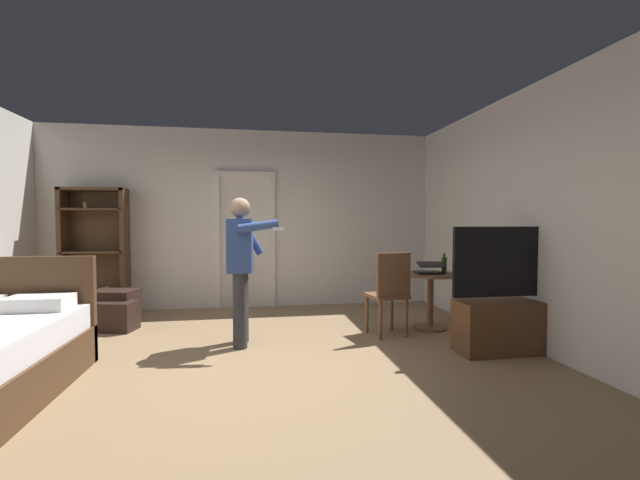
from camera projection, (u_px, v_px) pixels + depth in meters
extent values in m
plane|color=#997A56|center=(243.00, 365.00, 3.89)|extent=(6.57, 6.57, 0.00)
cube|color=silver|center=(245.00, 219.00, 6.55)|extent=(6.22, 0.12, 2.78)
cube|color=silver|center=(538.00, 217.00, 4.33)|extent=(0.12, 5.65, 2.78)
cube|color=white|center=(217.00, 243.00, 6.41)|extent=(0.08, 0.08, 2.05)
cube|color=white|center=(272.00, 242.00, 6.56)|extent=(0.08, 0.08, 2.05)
cube|color=white|center=(244.00, 174.00, 6.44)|extent=(0.93, 0.08, 0.08)
cube|color=#4C331E|center=(19.00, 311.00, 3.86)|extent=(1.33, 0.08, 1.02)
cube|color=white|center=(39.00, 303.00, 3.64)|extent=(0.50, 0.34, 0.12)
cube|color=#4C331E|center=(64.00, 252.00, 5.89)|extent=(0.06, 0.32, 1.83)
cube|color=#4C331E|center=(125.00, 251.00, 6.03)|extent=(0.06, 0.32, 1.83)
cube|color=#4C331E|center=(93.00, 189.00, 5.92)|extent=(0.88, 0.32, 0.04)
cube|color=#4C331E|center=(99.00, 251.00, 6.11)|extent=(0.88, 0.02, 1.83)
cube|color=#4C331E|center=(96.00, 294.00, 5.99)|extent=(0.82, 0.32, 0.03)
cylinder|color=#BC88A5|center=(107.00, 290.00, 6.01)|extent=(0.05, 0.05, 0.09)
cube|color=#4C331E|center=(95.00, 252.00, 5.96)|extent=(0.82, 0.32, 0.03)
cube|color=#4C331E|center=(94.00, 209.00, 5.94)|extent=(0.82, 0.32, 0.03)
cylinder|color=#A9BC52|center=(85.00, 205.00, 5.91)|extent=(0.05, 0.05, 0.09)
cube|color=brown|center=(507.00, 326.00, 4.27)|extent=(1.06, 0.40, 0.53)
cube|color=black|center=(510.00, 261.00, 4.22)|extent=(1.23, 0.05, 0.71)
cube|color=#4C349B|center=(508.00, 261.00, 4.25)|extent=(1.17, 0.01, 0.65)
cylinder|color=brown|center=(430.00, 302.00, 5.21)|extent=(0.08, 0.08, 0.67)
cylinder|color=brown|center=(430.00, 327.00, 5.22)|extent=(0.42, 0.42, 0.03)
cylinder|color=brown|center=(431.00, 274.00, 5.19)|extent=(0.70, 0.70, 0.03)
cube|color=black|center=(428.00, 272.00, 5.19)|extent=(0.35, 0.27, 0.02)
cube|color=black|center=(431.00, 264.00, 5.06)|extent=(0.35, 0.25, 0.06)
cube|color=navy|center=(431.00, 264.00, 5.07)|extent=(0.31, 0.21, 0.04)
cylinder|color=#273D0E|center=(444.00, 266.00, 5.13)|extent=(0.06, 0.06, 0.20)
cylinder|color=#273D0E|center=(444.00, 256.00, 5.13)|extent=(0.03, 0.03, 0.05)
cylinder|color=brown|center=(392.00, 312.00, 5.14)|extent=(0.04, 0.04, 0.45)
cylinder|color=brown|center=(367.00, 314.00, 5.03)|extent=(0.04, 0.04, 0.45)
cylinder|color=brown|center=(406.00, 318.00, 4.82)|extent=(0.04, 0.04, 0.45)
cylinder|color=brown|center=(380.00, 320.00, 4.71)|extent=(0.04, 0.04, 0.45)
cube|color=brown|center=(386.00, 296.00, 4.91)|extent=(0.49, 0.49, 0.04)
cube|color=brown|center=(394.00, 275.00, 4.74)|extent=(0.42, 0.12, 0.50)
cylinder|color=#333338|center=(242.00, 306.00, 4.62)|extent=(0.15, 0.15, 0.81)
cylinder|color=#333338|center=(240.00, 310.00, 4.40)|extent=(0.15, 0.15, 0.81)
cube|color=#334C8C|center=(240.00, 245.00, 4.48)|extent=(0.28, 0.42, 0.57)
sphere|color=tan|center=(240.00, 208.00, 4.47)|extent=(0.22, 0.22, 0.22)
cylinder|color=#334C8C|center=(250.00, 235.00, 4.72)|extent=(0.32, 0.11, 0.46)
cylinder|color=#334C8C|center=(259.00, 226.00, 4.27)|extent=(0.42, 0.11, 0.14)
cube|color=white|center=(279.00, 229.00, 4.27)|extent=(0.12, 0.04, 0.04)
cube|color=black|center=(111.00, 316.00, 5.12)|extent=(0.64, 0.45, 0.36)
cube|color=black|center=(114.00, 308.00, 5.37)|extent=(0.62, 0.50, 0.46)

